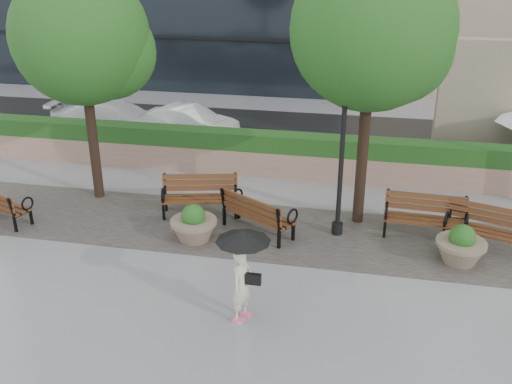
% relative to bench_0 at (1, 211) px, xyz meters
% --- Properties ---
extents(ground, '(100.00, 100.00, 0.00)m').
position_rel_bench_0_xyz_m(ground, '(7.05, -2.14, -0.29)').
color(ground, gray).
rests_on(ground, ground).
extents(cobble_strip, '(28.00, 3.20, 0.01)m').
position_rel_bench_0_xyz_m(cobble_strip, '(7.05, 0.86, -0.28)').
color(cobble_strip, '#383330').
rests_on(cobble_strip, ground).
extents(hedge_wall, '(24.00, 0.80, 1.35)m').
position_rel_bench_0_xyz_m(hedge_wall, '(7.05, 4.86, 0.38)').
color(hedge_wall, tan).
rests_on(hedge_wall, ground).
extents(asphalt_street, '(40.00, 7.00, 0.00)m').
position_rel_bench_0_xyz_m(asphalt_street, '(7.05, 8.86, -0.28)').
color(asphalt_street, black).
rests_on(asphalt_street, ground).
extents(bench_0, '(1.91, 1.24, 0.96)m').
position_rel_bench_0_xyz_m(bench_0, '(0.00, 0.00, 0.00)').
color(bench_0, '#572F19').
rests_on(bench_0, ground).
extents(bench_1, '(2.14, 1.25, 1.08)m').
position_rel_bench_0_xyz_m(bench_1, '(5.06, 1.44, 0.04)').
color(bench_1, '#572F19').
rests_on(bench_1, ground).
extents(bench_2, '(2.07, 1.66, 1.05)m').
position_rel_bench_0_xyz_m(bench_2, '(6.79, 0.72, 0.03)').
color(bench_2, '#572F19').
rests_on(bench_2, ground).
extents(bench_3, '(2.02, 0.87, 1.06)m').
position_rel_bench_0_xyz_m(bench_3, '(10.91, 1.35, 0.03)').
color(bench_3, '#572F19').
rests_on(bench_3, ground).
extents(bench_4, '(2.05, 1.32, 1.03)m').
position_rel_bench_0_xyz_m(bench_4, '(12.32, 1.02, 0.02)').
color(bench_4, '#572F19').
rests_on(bench_4, ground).
extents(planter_left, '(1.15, 1.15, 0.96)m').
position_rel_bench_0_xyz_m(planter_left, '(5.33, 0.01, 0.09)').
color(planter_left, '#7F6B56').
rests_on(planter_left, ground).
extents(planter_right, '(1.14, 1.14, 0.95)m').
position_rel_bench_0_xyz_m(planter_right, '(11.64, 0.21, 0.09)').
color(planter_right, '#7F6B56').
rests_on(planter_right, ground).
extents(lamppost, '(0.28, 0.28, 4.46)m').
position_rel_bench_0_xyz_m(lamppost, '(8.78, 1.08, 1.69)').
color(lamppost, black).
rests_on(lamppost, ground).
extents(tree_0, '(3.67, 3.61, 6.37)m').
position_rel_bench_0_xyz_m(tree_0, '(1.95, 2.13, 4.16)').
color(tree_0, black).
rests_on(tree_0, ground).
extents(tree_1, '(3.89, 3.87, 6.91)m').
position_rel_bench_0_xyz_m(tree_1, '(9.41, 2.01, 4.56)').
color(tree_1, black).
rests_on(tree_1, ground).
extents(car_left, '(4.92, 2.13, 1.41)m').
position_rel_bench_0_xyz_m(car_left, '(-0.09, 7.43, 0.42)').
color(car_left, white).
rests_on(car_left, ground).
extents(car_right, '(3.96, 2.01, 1.24)m').
position_rel_bench_0_xyz_m(car_right, '(2.71, 7.85, 0.34)').
color(car_right, white).
rests_on(car_right, ground).
extents(pedestrian, '(1.05, 1.05, 1.92)m').
position_rel_bench_0_xyz_m(pedestrian, '(7.24, -2.90, 0.89)').
color(pedestrian, beige).
rests_on(pedestrian, ground).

